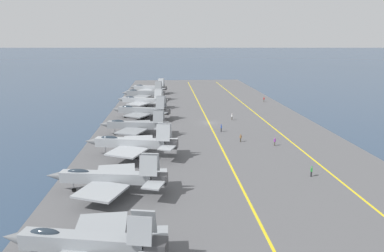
{
  "coord_description": "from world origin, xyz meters",
  "views": [
    {
      "loc": [
        -85.69,
        10.52,
        21.22
      ],
      "look_at": [
        -12.96,
        5.31,
        2.9
      ],
      "focal_mm": 32.0,
      "sensor_mm": 36.0,
      "label": 1
    }
  ],
  "objects_px": {
    "parked_jet_nearest": "(86,243)",
    "parked_jet_sixth": "(143,100)",
    "crew_green_vest": "(311,171)",
    "crew_red_vest": "(264,99)",
    "parked_jet_seventh": "(144,93)",
    "crew_white_vest": "(232,116)",
    "parked_jet_eighth": "(149,88)",
    "parked_jet_fifth": "(142,110)",
    "crew_blue_vest": "(221,128)",
    "parked_jet_fourth": "(136,125)",
    "parked_jet_second": "(110,177)",
    "crew_purple_vest": "(275,141)",
    "crew_brown_vest": "(241,138)",
    "parked_jet_third": "(133,143)"
  },
  "relations": [
    {
      "from": "parked_jet_second",
      "to": "parked_jet_third",
      "type": "relative_size",
      "value": 0.99
    },
    {
      "from": "parked_jet_sixth",
      "to": "crew_blue_vest",
      "type": "relative_size",
      "value": 9.1
    },
    {
      "from": "crew_purple_vest",
      "to": "parked_jet_third",
      "type": "bearing_deg",
      "value": 99.59
    },
    {
      "from": "crew_blue_vest",
      "to": "crew_green_vest",
      "type": "bearing_deg",
      "value": -160.35
    },
    {
      "from": "parked_jet_nearest",
      "to": "crew_blue_vest",
      "type": "xyz_separation_m",
      "value": [
        47.44,
        -20.23,
        -1.29
      ]
    },
    {
      "from": "crew_brown_vest",
      "to": "crew_red_vest",
      "type": "relative_size",
      "value": 0.99
    },
    {
      "from": "parked_jet_nearest",
      "to": "crew_blue_vest",
      "type": "bearing_deg",
      "value": -23.1
    },
    {
      "from": "parked_jet_fourth",
      "to": "crew_green_vest",
      "type": "bearing_deg",
      "value": -131.34
    },
    {
      "from": "crew_white_vest",
      "to": "parked_jet_sixth",
      "type": "bearing_deg",
      "value": 53.15
    },
    {
      "from": "parked_jet_seventh",
      "to": "crew_blue_vest",
      "type": "distance_m",
      "value": 50.34
    },
    {
      "from": "parked_jet_fifth",
      "to": "parked_jet_eighth",
      "type": "bearing_deg",
      "value": 0.44
    },
    {
      "from": "crew_green_vest",
      "to": "crew_white_vest",
      "type": "bearing_deg",
      "value": 7.41
    },
    {
      "from": "parked_jet_seventh",
      "to": "crew_brown_vest",
      "type": "height_order",
      "value": "parked_jet_seventh"
    },
    {
      "from": "parked_jet_fifth",
      "to": "crew_red_vest",
      "type": "xyz_separation_m",
      "value": [
        23.68,
        -40.46,
        -1.37
      ]
    },
    {
      "from": "crew_green_vest",
      "to": "parked_jet_nearest",
      "type": "bearing_deg",
      "value": 122.99
    },
    {
      "from": "parked_jet_second",
      "to": "parked_jet_nearest",
      "type": "bearing_deg",
      "value": -178.65
    },
    {
      "from": "parked_jet_nearest",
      "to": "parked_jet_sixth",
      "type": "height_order",
      "value": "parked_jet_sixth"
    },
    {
      "from": "crew_green_vest",
      "to": "crew_white_vest",
      "type": "height_order",
      "value": "crew_white_vest"
    },
    {
      "from": "parked_jet_fifth",
      "to": "crew_green_vest",
      "type": "bearing_deg",
      "value": -145.66
    },
    {
      "from": "parked_jet_fourth",
      "to": "crew_green_vest",
      "type": "height_order",
      "value": "parked_jet_fourth"
    },
    {
      "from": "parked_jet_sixth",
      "to": "crew_white_vest",
      "type": "relative_size",
      "value": 9.33
    },
    {
      "from": "crew_brown_vest",
      "to": "crew_red_vest",
      "type": "xyz_separation_m",
      "value": [
        47.22,
        -18.21,
        0.01
      ]
    },
    {
      "from": "parked_jet_seventh",
      "to": "parked_jet_eighth",
      "type": "height_order",
      "value": "parked_jet_seventh"
    },
    {
      "from": "parked_jet_fifth",
      "to": "crew_red_vest",
      "type": "height_order",
      "value": "parked_jet_fifth"
    },
    {
      "from": "parked_jet_seventh",
      "to": "crew_white_vest",
      "type": "distance_m",
      "value": 42.48
    },
    {
      "from": "parked_jet_fourth",
      "to": "parked_jet_eighth",
      "type": "relative_size",
      "value": 1.03
    },
    {
      "from": "crew_purple_vest",
      "to": "parked_jet_nearest",
      "type": "bearing_deg",
      "value": 140.67
    },
    {
      "from": "parked_jet_second",
      "to": "crew_green_vest",
      "type": "height_order",
      "value": "parked_jet_second"
    },
    {
      "from": "parked_jet_nearest",
      "to": "parked_jet_eighth",
      "type": "relative_size",
      "value": 1.04
    },
    {
      "from": "parked_jet_fifth",
      "to": "crew_blue_vest",
      "type": "distance_m",
      "value": 24.67
    },
    {
      "from": "parked_jet_second",
      "to": "crew_white_vest",
      "type": "relative_size",
      "value": 9.72
    },
    {
      "from": "parked_jet_fourth",
      "to": "crew_brown_vest",
      "type": "height_order",
      "value": "parked_jet_fourth"
    },
    {
      "from": "parked_jet_fourth",
      "to": "crew_brown_vest",
      "type": "bearing_deg",
      "value": -106.26
    },
    {
      "from": "parked_jet_sixth",
      "to": "parked_jet_eighth",
      "type": "bearing_deg",
      "value": -0.99
    },
    {
      "from": "crew_white_vest",
      "to": "parked_jet_eighth",
      "type": "bearing_deg",
      "value": 26.58
    },
    {
      "from": "parked_jet_fifth",
      "to": "parked_jet_fourth",
      "type": "bearing_deg",
      "value": 179.41
    },
    {
      "from": "parked_jet_seventh",
      "to": "crew_blue_vest",
      "type": "height_order",
      "value": "parked_jet_seventh"
    },
    {
      "from": "crew_green_vest",
      "to": "crew_red_vest",
      "type": "bearing_deg",
      "value": -9.44
    },
    {
      "from": "crew_white_vest",
      "to": "crew_brown_vest",
      "type": "distance_m",
      "value": 20.42
    },
    {
      "from": "parked_jet_second",
      "to": "crew_brown_vest",
      "type": "bearing_deg",
      "value": -45.16
    },
    {
      "from": "parked_jet_sixth",
      "to": "crew_purple_vest",
      "type": "relative_size",
      "value": 9.43
    },
    {
      "from": "parked_jet_third",
      "to": "crew_red_vest",
      "type": "height_order",
      "value": "parked_jet_third"
    },
    {
      "from": "crew_blue_vest",
      "to": "crew_brown_vest",
      "type": "bearing_deg",
      "value": -161.45
    },
    {
      "from": "parked_jet_sixth",
      "to": "crew_brown_vest",
      "type": "bearing_deg",
      "value": -149.41
    },
    {
      "from": "parked_jet_seventh",
      "to": "crew_blue_vest",
      "type": "bearing_deg",
      "value": -155.62
    },
    {
      "from": "parked_jet_second",
      "to": "parked_jet_sixth",
      "type": "height_order",
      "value": "parked_jet_sixth"
    },
    {
      "from": "parked_jet_seventh",
      "to": "crew_green_vest",
      "type": "height_order",
      "value": "parked_jet_seventh"
    },
    {
      "from": "parked_jet_fifth",
      "to": "crew_red_vest",
      "type": "bearing_deg",
      "value": -59.66
    },
    {
      "from": "parked_jet_sixth",
      "to": "crew_green_vest",
      "type": "relative_size",
      "value": 9.59
    },
    {
      "from": "parked_jet_eighth",
      "to": "crew_brown_vest",
      "type": "distance_m",
      "value": 73.0
    }
  ]
}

